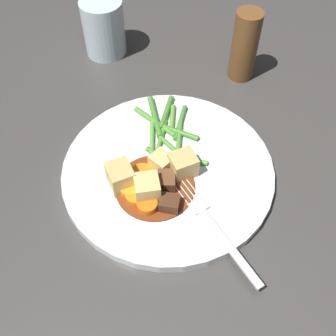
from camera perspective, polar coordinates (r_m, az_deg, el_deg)
The scene contains 28 objects.
ground_plane at distance 0.57m, azimuth -0.00°, elevation -0.86°, with size 3.00×3.00×0.00m, color #423F3D.
dinner_plate at distance 0.57m, azimuth -0.00°, elevation -0.44°, with size 0.29×0.29×0.01m, color white.
stew_sauce at distance 0.54m, azimuth -1.80°, elevation -2.60°, with size 0.10×0.10×0.00m, color brown.
carrot_slice_0 at distance 0.54m, azimuth -5.16°, elevation -2.82°, with size 0.03×0.03×0.01m, color orange.
carrot_slice_1 at distance 0.52m, azimuth -2.85°, elevation -5.12°, with size 0.03×0.03×0.01m, color orange.
carrot_slice_2 at distance 0.53m, azimuth -4.31°, elevation -3.85°, with size 0.03×0.03×0.01m, color orange.
carrot_slice_3 at distance 0.55m, azimuth -3.55°, elevation -1.08°, with size 0.04×0.04×0.01m, color orange.
potato_chunk_0 at distance 0.55m, azimuth 2.06°, elevation 0.45°, with size 0.03×0.03×0.03m, color #DBBC6B.
potato_chunk_1 at distance 0.54m, azimuth -6.51°, elevation -1.21°, with size 0.03×0.03×0.03m, color #DBBC6B.
potato_chunk_2 at distance 0.56m, azimuth -0.85°, elevation 1.14°, with size 0.03×0.03×0.02m, color #E5CC7A.
potato_chunk_3 at distance 0.52m, azimuth -2.87°, elevation -2.82°, with size 0.03×0.03×0.03m, color #E5CC7A.
meat_chunk_0 at distance 0.54m, azimuth -0.22°, elevation -1.82°, with size 0.03×0.02×0.02m, color brown.
meat_chunk_1 at distance 0.52m, azimuth 0.18°, elevation -4.90°, with size 0.02×0.02×0.02m, color #4C2B19.
green_bean_0 at distance 0.59m, azimuth -2.21°, elevation 3.74°, with size 0.01×0.01×0.07m, color #66AD42.
green_bean_1 at distance 0.61m, azimuth -1.81°, elevation 6.34°, with size 0.01×0.01×0.08m, color #599E38.
green_bean_2 at distance 0.60m, azimuth 1.55°, elevation 4.93°, with size 0.01×0.01×0.06m, color #4C8E33.
green_bean_3 at distance 0.58m, azimuth 0.91°, elevation 2.47°, with size 0.01×0.01×0.07m, color #599E38.
green_bean_4 at distance 0.61m, azimuth 1.68°, elevation 6.21°, with size 0.01×0.01×0.07m, color #4C8E33.
green_bean_5 at distance 0.62m, azimuth 0.49°, elevation 6.81°, with size 0.01×0.01×0.05m, color #66AD42.
green_bean_6 at distance 0.62m, azimuth -1.78°, elevation 7.01°, with size 0.01×0.01×0.08m, color #4C8E33.
green_bean_7 at distance 0.57m, azimuth 2.54°, elevation 1.20°, with size 0.01×0.01×0.06m, color #66AD42.
green_bean_8 at distance 0.59m, azimuth -1.07°, elevation 3.67°, with size 0.01×0.01×0.08m, color #599E38.
green_bean_9 at distance 0.59m, azimuth 1.50°, elevation 3.69°, with size 0.01×0.01×0.07m, color #599E38.
green_bean_10 at distance 0.63m, azimuth -0.23°, elevation 7.58°, with size 0.01×0.01×0.07m, color #4C8E33.
green_bean_11 at distance 0.57m, azimuth 0.27°, elevation 0.94°, with size 0.01×0.01×0.08m, color #4C8E33.
fork at distance 0.52m, azimuth 6.06°, elevation -7.68°, with size 0.15×0.11×0.00m.
water_glass at distance 0.75m, azimuth -8.77°, elevation 18.45°, with size 0.07×0.07×0.10m, color silver.
pepper_mill at distance 0.69m, azimuth 10.44°, elevation 16.09°, with size 0.04×0.04×0.12m, color brown.
Camera 1 is at (0.34, 0.02, 0.46)m, focal length 44.59 mm.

